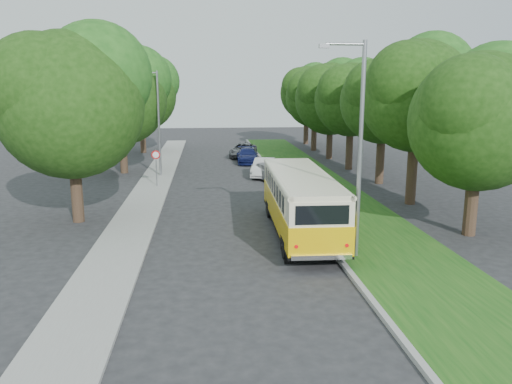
{
  "coord_description": "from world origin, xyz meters",
  "views": [
    {
      "loc": [
        -1.27,
        -20.07,
        6.4
      ],
      "look_at": [
        1.03,
        2.98,
        1.5
      ],
      "focal_mm": 35.0,
      "sensor_mm": 36.0,
      "label": 1
    }
  ],
  "objects": [
    {
      "name": "warning_sign",
      "position": [
        -4.5,
        11.98,
        1.71
      ],
      "size": [
        0.56,
        0.1,
        2.5
      ],
      "color": "gray",
      "rests_on": "ground"
    },
    {
      "name": "lamppost_near",
      "position": [
        4.21,
        -2.5,
        4.37
      ],
      "size": [
        1.71,
        0.16,
        8.0
      ],
      "color": "gray",
      "rests_on": "ground"
    },
    {
      "name": "car_blue",
      "position": [
        2.2,
        22.15,
        0.63
      ],
      "size": [
        1.91,
        4.4,
        1.26
      ],
      "primitive_type": "imported",
      "rotation": [
        0.0,
        0.0,
        -0.03
      ],
      "color": "#121950",
      "rests_on": "ground"
    },
    {
      "name": "car_grey",
      "position": [
        2.12,
        25.75,
        0.64
      ],
      "size": [
        3.06,
        4.96,
        1.28
      ],
      "primitive_type": "imported",
      "rotation": [
        0.0,
        0.0,
        -0.21
      ],
      "color": "#525659",
      "rests_on": "ground"
    },
    {
      "name": "ground",
      "position": [
        0.0,
        0.0,
        0.0
      ],
      "size": [
        120.0,
        120.0,
        0.0
      ],
      "primitive_type": "plane",
      "color": "#252527",
      "rests_on": "ground"
    },
    {
      "name": "lamppost_far",
      "position": [
        -4.7,
        16.0,
        4.12
      ],
      "size": [
        1.71,
        0.16,
        7.5
      ],
      "color": "gray",
      "rests_on": "ground"
    },
    {
      "name": "grass_verge",
      "position": [
        5.95,
        5.0,
        0.07
      ],
      "size": [
        4.5,
        70.0,
        0.13
      ],
      "primitive_type": "cube",
      "color": "#164B14",
      "rests_on": "ground"
    },
    {
      "name": "car_white",
      "position": [
        2.85,
        15.39,
        0.66
      ],
      "size": [
        2.38,
        4.25,
        1.32
      ],
      "primitive_type": "imported",
      "rotation": [
        0.0,
        0.0,
        -0.26
      ],
      "color": "silver",
      "rests_on": "ground"
    },
    {
      "name": "sidewalk",
      "position": [
        -4.8,
        5.0,
        0.06
      ],
      "size": [
        2.2,
        70.0,
        0.12
      ],
      "primitive_type": "cube",
      "color": "gray",
      "rests_on": "ground"
    },
    {
      "name": "car_silver",
      "position": [
        3.0,
        13.94,
        0.63
      ],
      "size": [
        2.6,
        3.96,
        1.25
      ],
      "primitive_type": "imported",
      "rotation": [
        0.0,
        0.0,
        0.33
      ],
      "color": "#9E9FA3",
      "rests_on": "ground"
    },
    {
      "name": "vintage_bus",
      "position": [
        2.76,
        0.78,
        1.4
      ],
      "size": [
        2.68,
        9.49,
        2.8
      ],
      "primitive_type": null,
      "rotation": [
        0.0,
        0.0,
        -0.03
      ],
      "color": "yellow",
      "rests_on": "ground"
    },
    {
      "name": "curb",
      "position": [
        3.6,
        5.0,
        0.07
      ],
      "size": [
        0.2,
        70.0,
        0.15
      ],
      "primitive_type": "cube",
      "color": "gray",
      "rests_on": "ground"
    },
    {
      "name": "treeline",
      "position": [
        3.15,
        17.99,
        5.93
      ],
      "size": [
        24.27,
        41.91,
        9.46
      ],
      "color": "#332319",
      "rests_on": "ground"
    }
  ]
}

